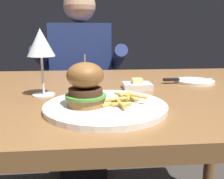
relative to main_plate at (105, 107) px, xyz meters
name	(u,v)px	position (x,y,z in m)	size (l,w,h in m)	color
dining_table	(102,113)	(0.00, 0.22, -0.09)	(1.36, 0.88, 0.74)	brown
main_plate	(105,107)	(0.00, 0.00, 0.00)	(0.31, 0.31, 0.01)	white
burger_sandwich	(85,84)	(-0.05, -0.01, 0.06)	(0.10, 0.10, 0.13)	#9E6B38
fries_pile	(123,99)	(0.05, 0.00, 0.02)	(0.12, 0.12, 0.02)	#E0B251
wine_glass	(41,44)	(-0.18, 0.16, 0.15)	(0.08, 0.08, 0.20)	silver
bread_plate	(195,81)	(0.37, 0.31, 0.00)	(0.15, 0.15, 0.01)	white
table_knife	(183,79)	(0.32, 0.30, 0.01)	(0.20, 0.03, 0.01)	silver
butter_dish	(137,86)	(0.12, 0.22, 0.00)	(0.10, 0.08, 0.04)	white
diner_person	(82,91)	(-0.09, 0.94, -0.18)	(0.51, 0.36, 1.18)	#282833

